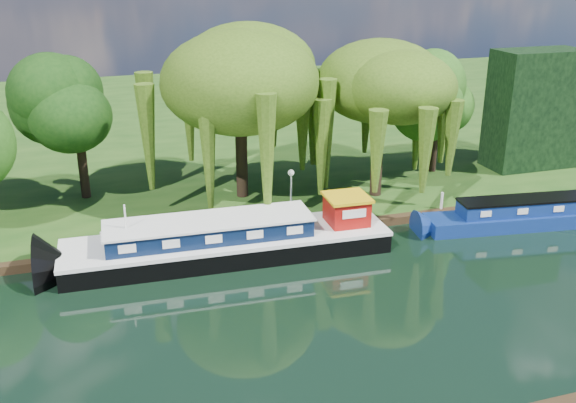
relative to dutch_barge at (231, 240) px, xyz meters
name	(u,v)px	position (x,y,z in m)	size (l,w,h in m)	color
ground	(354,310)	(3.85, -6.81, -0.85)	(120.00, 120.00, 0.00)	black
far_bank	(207,122)	(3.85, 27.19, -0.63)	(120.00, 52.00, 0.45)	#193D10
dutch_barge	(231,240)	(0.00, 0.00, 0.00)	(16.39, 4.21, 3.43)	black
narrowboat	(532,215)	(16.99, -1.17, -0.22)	(12.39, 3.60, 1.78)	navy
white_cruiser	(514,219)	(16.68, -0.12, -0.85)	(1.83, 2.12, 1.12)	silver
willow_left	(240,80)	(2.35, 7.21, 6.68)	(8.13, 8.13, 9.74)	black
willow_right	(380,96)	(10.22, 4.97, 5.70)	(6.86, 6.86, 8.36)	black
tree_far_mid	(76,108)	(-6.81, 9.84, 5.09)	(4.86, 4.86, 7.96)	black
tree_far_right	(438,101)	(15.88, 8.06, 4.46)	(4.31, 4.31, 7.05)	black
conifer_hedge	(534,109)	(22.85, 7.19, 3.60)	(6.00, 3.00, 8.00)	black
lamppost	(291,180)	(4.35, 3.69, 1.57)	(0.36, 0.36, 2.56)	silver
mooring_posts	(285,219)	(3.35, 1.59, 0.10)	(19.16, 0.16, 1.00)	silver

